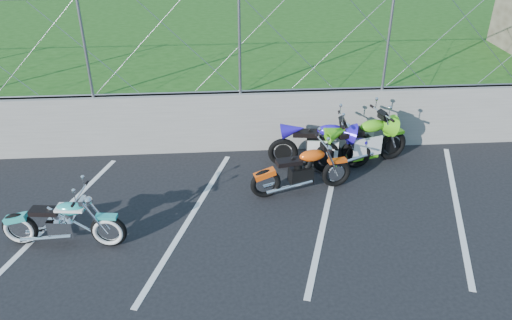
{
  "coord_description": "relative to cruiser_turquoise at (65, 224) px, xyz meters",
  "views": [
    {
      "loc": [
        0.62,
        -6.22,
        5.12
      ],
      "look_at": [
        1.17,
        1.3,
        0.93
      ],
      "focal_mm": 35.0,
      "sensor_mm": 36.0,
      "label": 1
    }
  ],
  "objects": [
    {
      "name": "sportbike_green",
      "position": [
        5.37,
        2.23,
        0.08
      ],
      "size": [
        2.11,
        0.85,
        1.12
      ],
      "rotation": [
        0.0,
        0.0,
        0.28
      ],
      "color": "black",
      "rests_on": "ground"
    },
    {
      "name": "parking_lines",
      "position": [
        3.14,
        0.63,
        -0.4
      ],
      "size": [
        18.29,
        4.31,
        0.01
      ],
      "color": "silver",
      "rests_on": "ground"
    },
    {
      "name": "naked_orange",
      "position": [
        4.01,
        1.31,
        0.02
      ],
      "size": [
        1.96,
        0.67,
        0.99
      ],
      "rotation": [
        0.0,
        0.0,
        0.2
      ],
      "color": "black",
      "rests_on": "ground"
    },
    {
      "name": "chain_link_fence",
      "position": [
        1.94,
        3.13,
        1.9
      ],
      "size": [
        28.0,
        0.03,
        2.0
      ],
      "color": "gray",
      "rests_on": "retaining_wall"
    },
    {
      "name": "sportbike_blue",
      "position": [
        4.51,
        2.22,
        0.06
      ],
      "size": [
        2.08,
        0.74,
        1.08
      ],
      "rotation": [
        0.0,
        0.0,
        -0.12
      ],
      "color": "black",
      "rests_on": "ground"
    },
    {
      "name": "cruiser_turquoise",
      "position": [
        0.0,
        0.0,
        0.0
      ],
      "size": [
        2.01,
        0.63,
        1.0
      ],
      "rotation": [
        0.0,
        0.0,
        -0.11
      ],
      "color": "black",
      "rests_on": "ground"
    },
    {
      "name": "retaining_wall",
      "position": [
        1.94,
        3.13,
        0.25
      ],
      "size": [
        30.0,
        0.22,
        1.3
      ],
      "primitive_type": "cube",
      "color": "slate",
      "rests_on": "ground"
    },
    {
      "name": "ground",
      "position": [
        1.94,
        -0.37,
        -0.4
      ],
      "size": [
        90.0,
        90.0,
        0.0
      ],
      "primitive_type": "plane",
      "color": "black",
      "rests_on": "ground"
    },
    {
      "name": "grass_field",
      "position": [
        1.94,
        13.13,
        0.25
      ],
      "size": [
        30.0,
        20.0,
        1.3
      ],
      "primitive_type": "cube",
      "color": "#1C4B14",
      "rests_on": "ground"
    }
  ]
}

